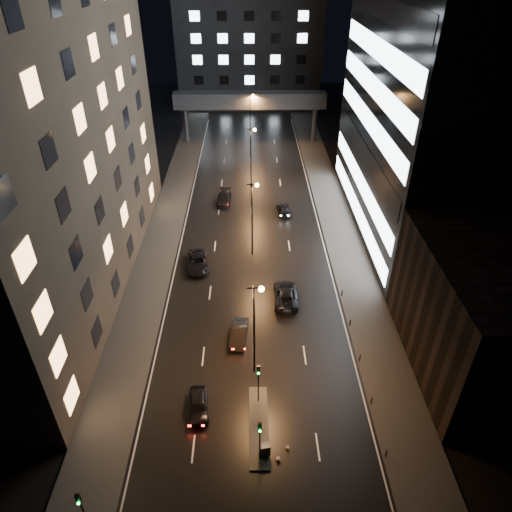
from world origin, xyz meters
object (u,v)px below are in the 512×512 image
object	(u,v)px
car_away_d	(224,199)
car_toward_b	(284,209)
car_toward_a	(286,295)
utility_cabinet	(265,450)
car_away_c	(198,262)
car_away_a	(199,405)
car_away_b	(239,334)

from	to	relation	value
car_away_d	car_toward_b	size ratio (longest dim) A/B	1.17
car_toward_a	utility_cabinet	xyz separation A→B (m)	(-2.99, -19.15, -0.07)
car_away_c	utility_cabinet	distance (m)	26.88
car_away_c	car_toward_b	world-z (taller)	car_away_c
car_away_a	car_toward_b	size ratio (longest dim) A/B	0.92
car_away_d	car_away_a	bearing A→B (deg)	-88.41
car_away_b	car_toward_b	bearing A→B (deg)	83.36
car_away_b	car_away_d	bearing A→B (deg)	101.91
car_away_d	car_toward_b	bearing A→B (deg)	-18.60
car_away_c	car_away_d	distance (m)	17.65
car_away_b	car_toward_b	size ratio (longest dim) A/B	1.01
car_away_b	car_away_c	size ratio (longest dim) A/B	0.81
car_away_a	car_toward_b	distance (m)	36.74
utility_cabinet	car_away_c	bearing A→B (deg)	94.99
utility_cabinet	car_away_a	bearing A→B (deg)	130.84
car_toward_a	utility_cabinet	size ratio (longest dim) A/B	4.99
car_toward_a	car_toward_b	distance (m)	20.64
car_toward_a	utility_cabinet	distance (m)	19.38
car_away_a	car_away_b	distance (m)	9.25
car_away_d	car_away_c	bearing A→B (deg)	-95.86
car_away_b	car_away_d	distance (m)	30.46
car_away_c	car_toward_b	bearing A→B (deg)	44.02
car_away_a	car_away_c	world-z (taller)	car_away_c
car_away_a	car_away_d	bearing A→B (deg)	82.31
car_away_d	utility_cabinet	world-z (taller)	car_away_d
car_away_b	utility_cabinet	xyz separation A→B (m)	(2.20, -12.94, -0.02)
car_away_d	car_toward_a	world-z (taller)	car_toward_a
car_toward_a	car_away_b	bearing A→B (deg)	51.12
car_toward_b	utility_cabinet	size ratio (longest dim) A/B	3.90
car_toward_a	utility_cabinet	world-z (taller)	car_toward_a
car_away_b	utility_cabinet	world-z (taller)	car_away_b
car_away_c	car_away_b	bearing A→B (deg)	-73.58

